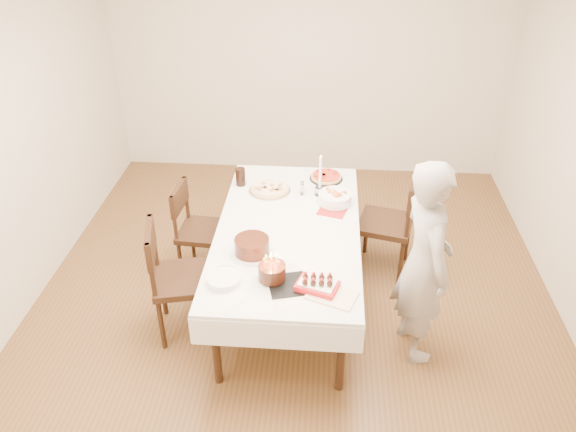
# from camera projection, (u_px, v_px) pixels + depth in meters

# --- Properties ---
(floor) EXTENTS (5.00, 5.00, 0.00)m
(floor) POSITION_uv_depth(u_px,v_px,m) (294.00, 299.00, 4.91)
(floor) COLOR brown
(floor) RESTS_ON ground
(wall_back) EXTENTS (4.50, 0.04, 2.70)m
(wall_back) POSITION_uv_depth(u_px,v_px,m) (310.00, 60.00, 6.29)
(wall_back) COLOR beige
(wall_back) RESTS_ON floor
(wall_left) EXTENTS (0.04, 5.00, 2.70)m
(wall_left) POSITION_uv_depth(u_px,v_px,m) (5.00, 151.00, 4.32)
(wall_left) COLOR beige
(wall_left) RESTS_ON floor
(dining_table) EXTENTS (1.53, 2.32, 0.75)m
(dining_table) POSITION_uv_depth(u_px,v_px,m) (288.00, 265.00, 4.70)
(dining_table) COLOR white
(dining_table) RESTS_ON floor
(chair_right_savory) EXTENTS (0.61, 0.61, 0.98)m
(chair_right_savory) POSITION_uv_depth(u_px,v_px,m) (385.00, 224.00, 5.03)
(chair_right_savory) COLOR black
(chair_right_savory) RESTS_ON floor
(chair_left_savory) EXTENTS (0.50, 0.50, 0.90)m
(chair_left_savory) POSITION_uv_depth(u_px,v_px,m) (204.00, 231.00, 5.00)
(chair_left_savory) COLOR black
(chair_left_savory) RESTS_ON floor
(chair_left_dessert) EXTENTS (0.61, 0.61, 1.00)m
(chair_left_dessert) POSITION_uv_depth(u_px,v_px,m) (184.00, 279.00, 4.35)
(chair_left_dessert) COLOR black
(chair_left_dessert) RESTS_ON floor
(person) EXTENTS (0.52, 0.67, 1.62)m
(person) POSITION_uv_depth(u_px,v_px,m) (424.00, 263.00, 4.01)
(person) COLOR #9F9A95
(person) RESTS_ON floor
(pizza_white) EXTENTS (0.38, 0.38, 0.04)m
(pizza_white) POSITION_uv_depth(u_px,v_px,m) (270.00, 189.00, 4.99)
(pizza_white) COLOR beige
(pizza_white) RESTS_ON dining_table
(pizza_pepperoni) EXTENTS (0.38, 0.38, 0.04)m
(pizza_pepperoni) POSITION_uv_depth(u_px,v_px,m) (326.00, 177.00, 5.19)
(pizza_pepperoni) COLOR red
(pizza_pepperoni) RESTS_ON dining_table
(red_placemat) EXTENTS (0.28, 0.28, 0.01)m
(red_placemat) POSITION_uv_depth(u_px,v_px,m) (333.00, 210.00, 4.73)
(red_placemat) COLOR #B21E1E
(red_placemat) RESTS_ON dining_table
(pasta_bowl) EXTENTS (0.30, 0.30, 0.09)m
(pasta_bowl) POSITION_uv_depth(u_px,v_px,m) (335.00, 198.00, 4.80)
(pasta_bowl) COLOR white
(pasta_bowl) RESTS_ON dining_table
(taper_candle) EXTENTS (0.11, 0.11, 0.39)m
(taper_candle) POSITION_uv_depth(u_px,v_px,m) (320.00, 175.00, 4.85)
(taper_candle) COLOR white
(taper_candle) RESTS_ON dining_table
(shaker_pair) EXTENTS (0.10, 0.10, 0.10)m
(shaker_pair) POSITION_uv_depth(u_px,v_px,m) (302.00, 189.00, 4.93)
(shaker_pair) COLOR white
(shaker_pair) RESTS_ON dining_table
(cola_glass) EXTENTS (0.10, 0.10, 0.16)m
(cola_glass) POSITION_uv_depth(u_px,v_px,m) (241.00, 177.00, 5.06)
(cola_glass) COLOR black
(cola_glass) RESTS_ON dining_table
(layer_cake) EXTENTS (0.34, 0.34, 0.13)m
(layer_cake) POSITION_uv_depth(u_px,v_px,m) (252.00, 246.00, 4.18)
(layer_cake) COLOR #36170D
(layer_cake) RESTS_ON dining_table
(cake_board) EXTENTS (0.33, 0.33, 0.01)m
(cake_board) POSITION_uv_depth(u_px,v_px,m) (288.00, 285.00, 3.90)
(cake_board) COLOR black
(cake_board) RESTS_ON dining_table
(birthday_cake) EXTENTS (0.23, 0.23, 0.18)m
(birthday_cake) POSITION_uv_depth(u_px,v_px,m) (272.00, 268.00, 3.90)
(birthday_cake) COLOR #3D1C10
(birthday_cake) RESTS_ON dining_table
(strawberry_box) EXTENTS (0.32, 0.27, 0.07)m
(strawberry_box) POSITION_uv_depth(u_px,v_px,m) (317.00, 285.00, 3.84)
(strawberry_box) COLOR red
(strawberry_box) RESTS_ON dining_table
(box_lid) EXTENTS (0.38, 0.32, 0.03)m
(box_lid) POSITION_uv_depth(u_px,v_px,m) (332.00, 296.00, 3.80)
(box_lid) COLOR beige
(box_lid) RESTS_ON dining_table
(plate_stack) EXTENTS (0.24, 0.24, 0.05)m
(plate_stack) POSITION_uv_depth(u_px,v_px,m) (224.00, 279.00, 3.91)
(plate_stack) COLOR white
(plate_stack) RESTS_ON dining_table
(china_plate) EXTENTS (0.20, 0.20, 0.01)m
(china_plate) POSITION_uv_depth(u_px,v_px,m) (224.00, 273.00, 4.00)
(china_plate) COLOR white
(china_plate) RESTS_ON dining_table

